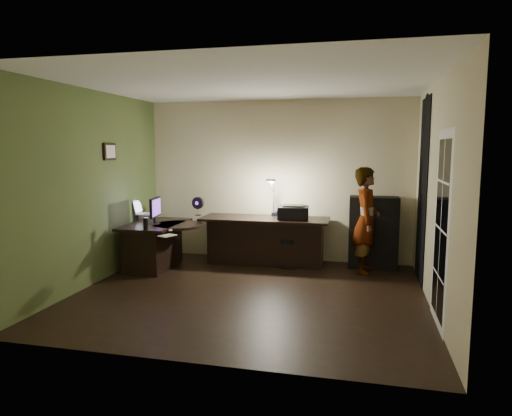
% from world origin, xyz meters
% --- Properties ---
extents(floor, '(4.50, 4.00, 0.01)m').
position_xyz_m(floor, '(0.00, 0.00, -0.01)').
color(floor, black).
rests_on(floor, ground).
extents(ceiling, '(4.50, 4.00, 0.01)m').
position_xyz_m(ceiling, '(0.00, 0.00, 2.71)').
color(ceiling, silver).
rests_on(ceiling, floor).
extents(wall_back, '(4.50, 0.01, 2.70)m').
position_xyz_m(wall_back, '(0.00, 2.00, 1.35)').
color(wall_back, beige).
rests_on(wall_back, floor).
extents(wall_front, '(4.50, 0.01, 2.70)m').
position_xyz_m(wall_front, '(0.00, -2.00, 1.35)').
color(wall_front, beige).
rests_on(wall_front, floor).
extents(wall_left, '(0.01, 4.00, 2.70)m').
position_xyz_m(wall_left, '(-2.25, 0.00, 1.35)').
color(wall_left, beige).
rests_on(wall_left, floor).
extents(wall_right, '(0.01, 4.00, 2.70)m').
position_xyz_m(wall_right, '(2.25, 0.00, 1.35)').
color(wall_right, beige).
rests_on(wall_right, floor).
extents(green_wall_overlay, '(0.00, 4.00, 2.70)m').
position_xyz_m(green_wall_overlay, '(-2.24, 0.00, 1.35)').
color(green_wall_overlay, '#4C5E2D').
rests_on(green_wall_overlay, floor).
extents(arched_doorway, '(0.01, 0.90, 2.60)m').
position_xyz_m(arched_doorway, '(2.24, 1.15, 1.30)').
color(arched_doorway, black).
rests_on(arched_doorway, floor).
extents(french_door, '(0.02, 0.92, 2.10)m').
position_xyz_m(french_door, '(2.24, -0.55, 1.05)').
color(french_door, white).
rests_on(french_door, floor).
extents(framed_picture, '(0.04, 0.30, 0.25)m').
position_xyz_m(framed_picture, '(-2.22, 0.45, 1.85)').
color(framed_picture, black).
rests_on(framed_picture, wall_left).
extents(desk_left, '(0.78, 1.26, 0.73)m').
position_xyz_m(desk_left, '(-1.75, 0.93, 0.36)').
color(desk_left, black).
rests_on(desk_left, floor).
extents(desk_right, '(2.08, 0.76, 0.78)m').
position_xyz_m(desk_right, '(-0.12, 1.55, 0.39)').
color(desk_right, black).
rests_on(desk_right, floor).
extents(cabinet, '(0.77, 0.39, 1.14)m').
position_xyz_m(cabinet, '(1.60, 1.77, 0.57)').
color(cabinet, black).
rests_on(cabinet, floor).
extents(laptop_stand, '(0.28, 0.25, 0.10)m').
position_xyz_m(laptop_stand, '(-2.06, 1.26, 0.76)').
color(laptop_stand, silver).
rests_on(laptop_stand, desk_left).
extents(laptop, '(0.40, 0.38, 0.24)m').
position_xyz_m(laptop, '(-2.06, 1.26, 0.93)').
color(laptop, silver).
rests_on(laptop, laptop_stand).
extents(monitor, '(0.16, 0.47, 0.31)m').
position_xyz_m(monitor, '(-1.74, 0.86, 0.87)').
color(monitor, black).
rests_on(monitor, desk_left).
extents(mouse, '(0.06, 0.09, 0.03)m').
position_xyz_m(mouse, '(-1.26, 0.38, 0.73)').
color(mouse, silver).
rests_on(mouse, desk_left).
extents(phone, '(0.10, 0.15, 0.01)m').
position_xyz_m(phone, '(-1.16, 0.79, 0.72)').
color(phone, black).
rests_on(phone, desk_left).
extents(pen, '(0.07, 0.15, 0.01)m').
position_xyz_m(pen, '(-1.23, 0.77, 0.72)').
color(pen, black).
rests_on(pen, desk_left).
extents(speaker, '(0.08, 0.08, 0.19)m').
position_xyz_m(speaker, '(-1.63, 0.36, 0.81)').
color(speaker, black).
rests_on(speaker, desk_left).
extents(notepad, '(0.23, 0.27, 0.01)m').
position_xyz_m(notepad, '(-1.15, 0.04, 0.72)').
color(notepad, silver).
rests_on(notepad, desk_left).
extents(desk_fan, '(0.22, 0.14, 0.31)m').
position_xyz_m(desk_fan, '(-1.24, 1.47, 0.94)').
color(desk_fan, black).
rests_on(desk_fan, desk_right).
extents(headphones, '(0.18, 0.13, 0.08)m').
position_xyz_m(headphones, '(0.10, 1.75, 0.83)').
color(headphones, '#130A7C').
rests_on(headphones, desk_right).
extents(printer, '(0.51, 0.42, 0.21)m').
position_xyz_m(printer, '(0.35, 1.50, 0.90)').
color(printer, black).
rests_on(printer, desk_right).
extents(desk_lamp, '(0.17, 0.31, 0.66)m').
position_xyz_m(desk_lamp, '(0.00, 1.67, 1.12)').
color(desk_lamp, black).
rests_on(desk_lamp, desk_right).
extents(office_chair, '(0.60, 0.60, 0.87)m').
position_xyz_m(office_chair, '(0.28, 1.54, 0.44)').
color(office_chair, black).
rests_on(office_chair, floor).
extents(person, '(0.42, 0.60, 1.62)m').
position_xyz_m(person, '(1.48, 1.42, 0.81)').
color(person, '#D8A88C').
rests_on(person, floor).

